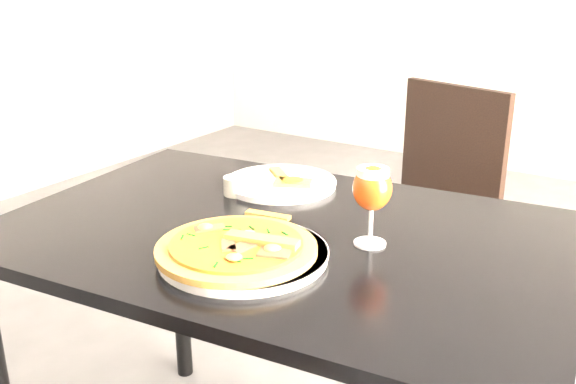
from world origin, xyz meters
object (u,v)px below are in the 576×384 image
Objects in this scene: dining_table at (282,267)px; chair_far at (427,209)px; pizza at (237,247)px; beer_glass at (372,189)px.

dining_table is 0.92m from chair_far.
beer_glass is (0.18, 0.20, 0.09)m from pizza.
chair_far is at bearing 103.31° from beer_glass.
chair_far reaches higher than pizza.
pizza is at bearing -131.16° from beer_glass.
beer_glass reaches higher than dining_table.
dining_table is 7.80× the size of beer_glass.
beer_glass is (0.21, -0.87, 0.37)m from chair_far.
beer_glass is at bearing -61.15° from chair_far.
pizza is (0.03, -1.08, 0.28)m from chair_far.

